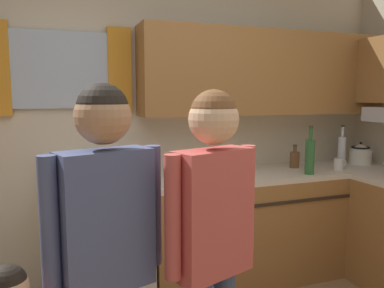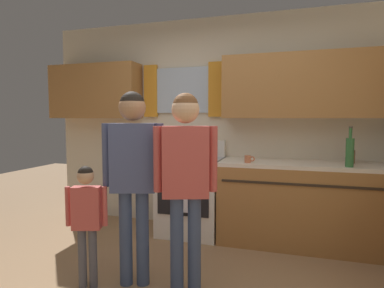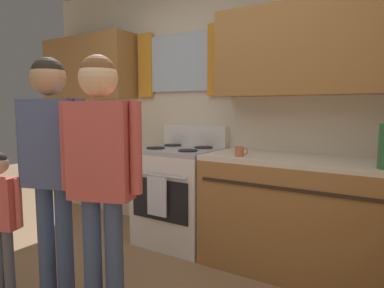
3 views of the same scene
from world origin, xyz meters
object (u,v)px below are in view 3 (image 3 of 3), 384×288
(adult_holding_child, at_px, (52,153))
(adult_in_plaid, at_px, (101,161))
(cup_terracotta, at_px, (240,151))
(small_child, at_px, (0,208))
(stove_oven, at_px, (180,194))

(adult_holding_child, height_order, adult_in_plaid, adult_holding_child)
(adult_in_plaid, bearing_deg, cup_terracotta, 72.73)
(small_child, bearing_deg, adult_in_plaid, 10.70)
(adult_in_plaid, relative_size, small_child, 1.57)
(small_child, bearing_deg, cup_terracotta, 47.96)
(stove_oven, relative_size, small_child, 1.10)
(adult_holding_child, xyz_separation_m, adult_in_plaid, (0.45, -0.01, -0.01))
(cup_terracotta, distance_m, small_child, 1.71)
(adult_holding_child, bearing_deg, adult_in_plaid, -1.17)
(cup_terracotta, distance_m, adult_holding_child, 1.35)
(stove_oven, bearing_deg, cup_terracotta, -15.64)
(cup_terracotta, height_order, adult_in_plaid, adult_in_plaid)
(cup_terracotta, xyz_separation_m, adult_holding_child, (-0.79, -1.09, 0.06))
(cup_terracotta, height_order, small_child, small_child)
(adult_in_plaid, bearing_deg, small_child, -169.30)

